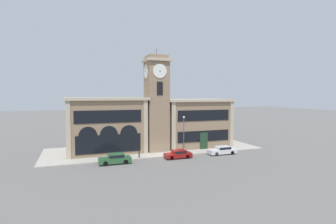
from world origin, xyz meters
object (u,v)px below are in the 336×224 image
Objects in this scene: parked_car_mid at (178,154)px; street_lamp at (184,129)px; parked_car_near at (115,159)px; parked_car_far at (222,150)px; bollard at (139,154)px.

street_lamp reaches higher than parked_car_mid.
street_lamp reaches higher than parked_car_near.
street_lamp is at bearing -131.31° from parked_car_mid.
parked_car_near is 0.95× the size of parked_car_far.
parked_car_near is at bearing -0.04° from parked_car_far.
parked_car_far is at bearing -7.62° from bollard.
parked_car_mid is 0.87× the size of parked_car_far.
parked_car_mid is 6.08m from bollard.
parked_car_mid reaches higher than bollard.
parked_car_far is 7.30m from street_lamp.
street_lamp is at bearing -18.92° from parked_car_far.
parked_car_mid is (9.72, -0.00, -0.08)m from parked_car_near.
parked_car_near is 4.34m from bollard.
bollard is at bearing -7.66° from parked_car_far.
street_lamp reaches higher than bollard.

